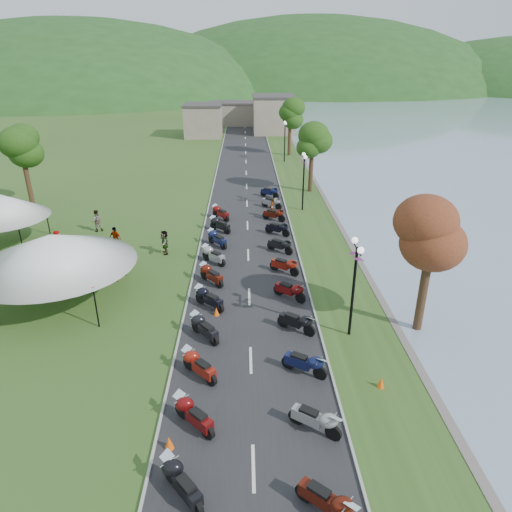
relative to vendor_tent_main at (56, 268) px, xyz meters
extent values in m
cube|color=#28282A|center=(10.83, 17.96, -1.99)|extent=(7.00, 120.00, 0.02)
cube|color=gray|center=(8.83, 62.96, 0.50)|extent=(18.00, 16.00, 5.00)
imported|color=slate|center=(2.51, 2.14, -2.00)|extent=(0.72, 0.64, 1.63)
imported|color=slate|center=(-1.13, 11.01, -2.00)|extent=(0.96, 0.75, 1.75)
cone|color=#F2590C|center=(7.83, -11.11, -1.73)|extent=(0.35, 0.35, 0.54)
camera|label=1|loc=(10.63, -23.34, 11.04)|focal=32.00mm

